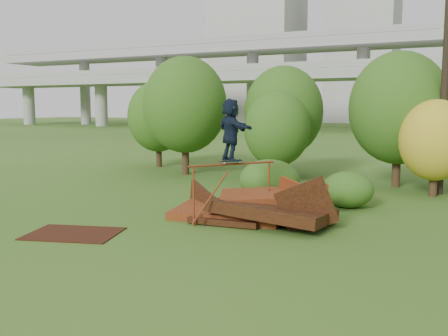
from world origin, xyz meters
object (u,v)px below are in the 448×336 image
at_px(flat_plate, 74,234).
at_px(scrap_pile, 252,209).
at_px(utility_pole, 446,69).
at_px(skater, 231,130).

bearing_deg(flat_plate, scrap_pile, 44.40).
distance_m(scrap_pile, utility_pole, 10.05).
bearing_deg(utility_pole, scrap_pile, -122.80).
xyz_separation_m(scrap_pile, flat_plate, (-3.73, -3.65, -0.35)).
bearing_deg(utility_pole, flat_plate, -127.50).
relative_size(scrap_pile, utility_pole, 0.57).
height_order(scrap_pile, skater, skater).
bearing_deg(scrap_pile, flat_plate, -135.60).
xyz_separation_m(scrap_pile, utility_pole, (4.86, 7.54, 4.54)).
distance_m(skater, flat_plate, 5.31).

